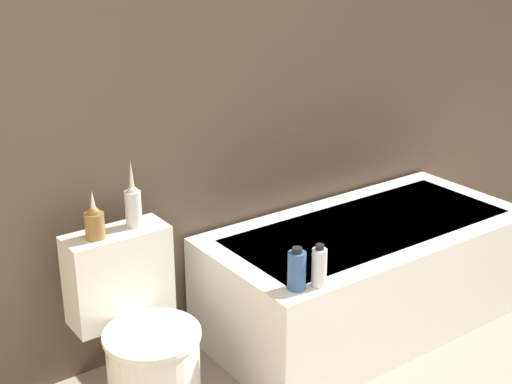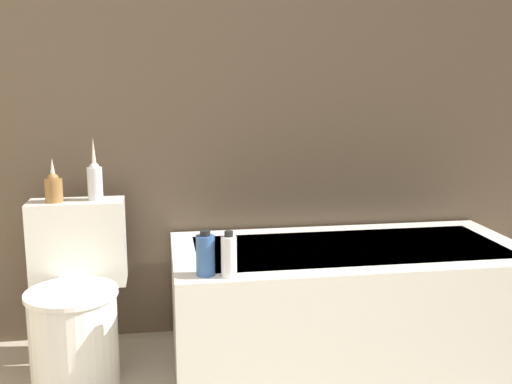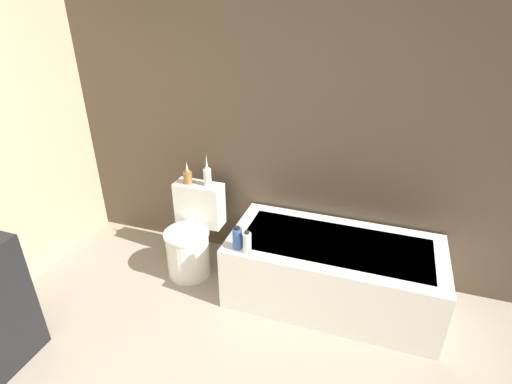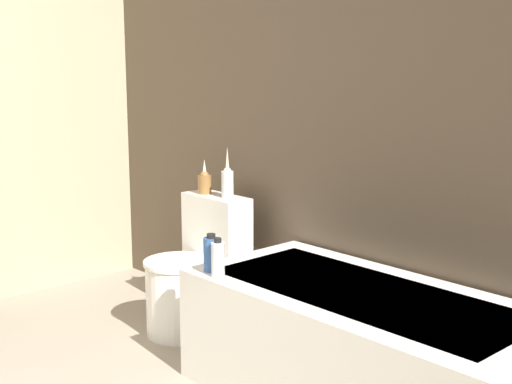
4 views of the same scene
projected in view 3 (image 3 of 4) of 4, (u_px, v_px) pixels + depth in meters
The scene contains 7 objects.
wall_back_tiled at pixel (257, 113), 3.12m from camera, with size 6.40×0.06×2.60m.
bathtub at pixel (332, 271), 3.03m from camera, with size 1.56×0.75×0.52m.
toilet at pixel (192, 236), 3.35m from camera, with size 0.41×0.54×0.72m.
vase_gold at pixel (188, 176), 3.29m from camera, with size 0.07×0.07×0.19m.
vase_silver at pixel (207, 175), 3.25m from camera, with size 0.06×0.06×0.27m.
shampoo_bottle_tall at pixel (237, 238), 2.83m from camera, with size 0.07×0.07×0.17m.
shampoo_bottle_short at pixel (247, 243), 2.77m from camera, with size 0.06×0.06×0.18m.
Camera 3 is at (0.98, -0.50, 2.18)m, focal length 28.00 mm.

